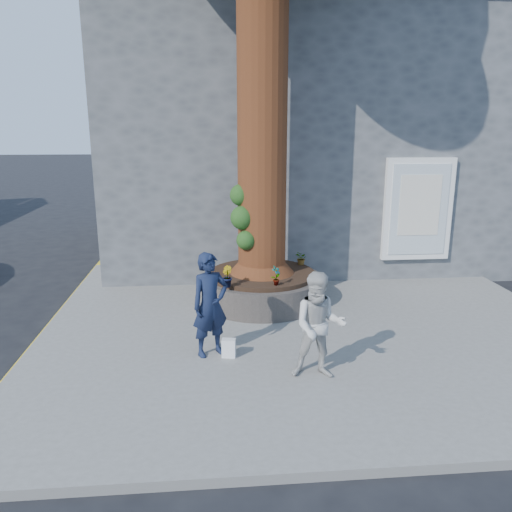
{
  "coord_description": "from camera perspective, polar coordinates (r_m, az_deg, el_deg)",
  "views": [
    {
      "loc": [
        -0.14,
        -7.16,
        3.43
      ],
      "look_at": [
        0.61,
        1.19,
        1.25
      ],
      "focal_mm": 35.0,
      "sensor_mm": 36.0,
      "label": 1
    }
  ],
  "objects": [
    {
      "name": "plant_a",
      "position": [
        8.76,
        2.31,
        -2.27
      ],
      "size": [
        0.22,
        0.22,
        0.35
      ],
      "primitive_type": "imported",
      "rotation": [
        0.0,
        0.0,
        0.77
      ],
      "color": "gray",
      "rests_on": "planter"
    },
    {
      "name": "ground",
      "position": [
        7.94,
        -3.72,
        -11.05
      ],
      "size": [
        120.0,
        120.0,
        0.0
      ],
      "primitive_type": "plane",
      "color": "black",
      "rests_on": "ground"
    },
    {
      "name": "man",
      "position": [
        7.37,
        -5.27,
        -5.56
      ],
      "size": [
        0.68,
        0.59,
        1.56
      ],
      "primitive_type": "imported",
      "rotation": [
        0.0,
        0.0,
        0.47
      ],
      "color": "#131C36",
      "rests_on": "pavement"
    },
    {
      "name": "yellow_line",
      "position": [
        9.31,
        -23.21,
        -8.26
      ],
      "size": [
        0.1,
        30.0,
        0.01
      ],
      "primitive_type": "cube",
      "color": "yellow",
      "rests_on": "ground"
    },
    {
      "name": "woman",
      "position": [
        6.75,
        7.23,
        -7.93
      ],
      "size": [
        0.79,
        0.66,
        1.47
      ],
      "primitive_type": "imported",
      "rotation": [
        0.0,
        0.0,
        -0.15
      ],
      "color": "beige",
      "rests_on": "pavement"
    },
    {
      "name": "plant_d",
      "position": [
        10.09,
        5.23,
        -0.26
      ],
      "size": [
        0.3,
        0.31,
        0.27
      ],
      "primitive_type": "imported",
      "rotation": [
        0.0,
        0.0,
        5.11
      ],
      "color": "gray",
      "rests_on": "planter"
    },
    {
      "name": "stone_shop",
      "position": [
        14.6,
        5.41,
        13.43
      ],
      "size": [
        10.3,
        8.3,
        6.3
      ],
      "color": "#4E5153",
      "rests_on": "ground"
    },
    {
      "name": "plant_b",
      "position": [
        8.69,
        -3.35,
        -2.35
      ],
      "size": [
        0.26,
        0.26,
        0.37
      ],
      "primitive_type": "imported",
      "rotation": [
        0.0,
        0.0,
        1.94
      ],
      "color": "gray",
      "rests_on": "planter"
    },
    {
      "name": "planter",
      "position": [
        9.69,
        0.66,
        -3.58
      ],
      "size": [
        2.3,
        2.3,
        0.6
      ],
      "color": "black",
      "rests_on": "pavement"
    },
    {
      "name": "shopping_bag",
      "position": [
        7.5,
        -3.14,
        -10.46
      ],
      "size": [
        0.22,
        0.15,
        0.28
      ],
      "primitive_type": "cube",
      "rotation": [
        0.0,
        0.0,
        -0.17
      ],
      "color": "white",
      "rests_on": "pavement"
    },
    {
      "name": "plant_c",
      "position": [
        9.74,
        1.46,
        -0.49
      ],
      "size": [
        0.28,
        0.28,
        0.36
      ],
      "primitive_type": "imported",
      "rotation": [
        0.0,
        0.0,
        3.92
      ],
      "color": "gray",
      "rests_on": "planter"
    },
    {
      "name": "pavement",
      "position": [
        8.98,
        5.8,
        -7.55
      ],
      "size": [
        9.0,
        8.0,
        0.12
      ],
      "primitive_type": "cube",
      "color": "slate",
      "rests_on": "ground"
    }
  ]
}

